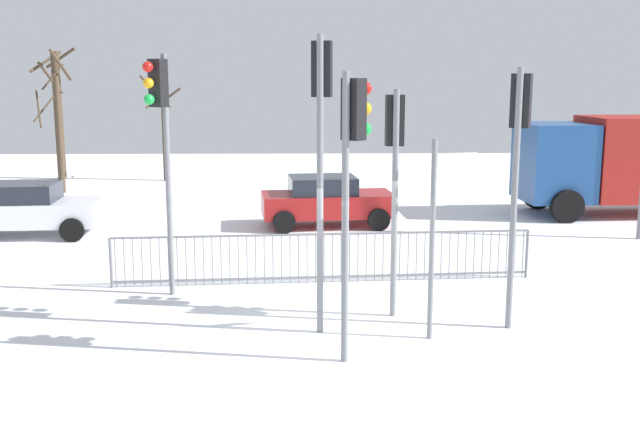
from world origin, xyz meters
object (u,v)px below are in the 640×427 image
object	(u,v)px
traffic_light_mid_right	(519,139)
car_red_far	(326,200)
traffic_light_foreground_right	(161,121)
delivery_truck	(635,160)
traffic_light_foreground_left	(352,152)
traffic_light_mid_left	(322,118)
bare_tree_centre	(58,131)
bare_tree_left	(58,110)
direction_sign_post	(436,229)
bare_tree_right	(165,130)
car_white_trailing	(26,209)
traffic_light_rear_left	(394,151)

from	to	relation	value
traffic_light_mid_right	car_red_far	bearing A→B (deg)	135.89
traffic_light_foreground_right	delivery_truck	bearing A→B (deg)	-112.26
traffic_light_mid_right	traffic_light_foreground_left	bearing A→B (deg)	-125.41
traffic_light_mid_left	delivery_truck	size ratio (longest dim) A/B	0.70
bare_tree_centre	bare_tree_left	bearing A→B (deg)	107.54
traffic_light_mid_right	delivery_truck	size ratio (longest dim) A/B	0.62
traffic_light_foreground_right	direction_sign_post	xyz separation A→B (m)	(4.89, -2.51, -1.61)
bare_tree_centre	bare_tree_right	size ratio (longest dim) A/B	1.09
traffic_light_foreground_left	bare_tree_right	size ratio (longest dim) A/B	1.00
traffic_light_foreground_right	bare_tree_centre	size ratio (longest dim) A/B	0.99
traffic_light_foreground_left	bare_tree_left	size ratio (longest dim) A/B	0.79
traffic_light_mid_left	bare_tree_centre	bearing A→B (deg)	133.25
traffic_light_mid_right	bare_tree_left	bearing A→B (deg)	153.38
direction_sign_post	traffic_light_foreground_left	bearing A→B (deg)	-161.89
traffic_light_foreground_left	car_red_far	world-z (taller)	traffic_light_foreground_left
traffic_light_mid_left	car_red_far	world-z (taller)	traffic_light_mid_left
car_white_trailing	bare_tree_centre	distance (m)	8.10
car_red_far	delivery_truck	world-z (taller)	delivery_truck
traffic_light_foreground_right	car_white_trailing	xyz separation A→B (m)	(-4.88, 5.75, -2.71)
bare_tree_right	traffic_light_mid_left	bearing A→B (deg)	-71.91
traffic_light_foreground_right	bare_tree_centre	world-z (taller)	bare_tree_centre
traffic_light_foreground_right	traffic_light_mid_left	bearing A→B (deg)	-179.30
traffic_light_rear_left	traffic_light_mid_left	xyz separation A→B (m)	(-1.32, -0.86, 0.63)
traffic_light_rear_left	traffic_light_mid_left	distance (m)	1.70
traffic_light_foreground_right	car_white_trailing	world-z (taller)	traffic_light_foreground_right
traffic_light_mid_left	traffic_light_foreground_left	bearing A→B (deg)	-60.85
traffic_light_foreground_right	bare_tree_right	world-z (taller)	traffic_light_foreground_right
traffic_light_foreground_left	direction_sign_post	size ratio (longest dim) A/B	1.31
direction_sign_post	car_white_trailing	distance (m)	12.84
traffic_light_mid_left	bare_tree_centre	distance (m)	18.28
traffic_light_mid_left	car_red_far	xyz separation A→B (m)	(0.35, 8.98, -2.88)
traffic_light_mid_right	bare_tree_centre	xyz separation A→B (m)	(-12.84, 15.42, -0.94)
traffic_light_mid_right	delivery_truck	bearing A→B (deg)	84.34
bare_tree_left	traffic_light_foreground_right	bearing A→B (deg)	-66.13
traffic_light_rear_left	direction_sign_post	distance (m)	1.84
traffic_light_mid_right	direction_sign_post	size ratio (longest dim) A/B	1.34
traffic_light_rear_left	car_white_trailing	bearing A→B (deg)	140.77
traffic_light_rear_left	direction_sign_post	xyz separation A→B (m)	(0.54, -1.33, -1.15)
traffic_light_rear_left	delivery_truck	world-z (taller)	traffic_light_rear_left
traffic_light_foreground_right	car_red_far	distance (m)	8.19
traffic_light_rear_left	bare_tree_right	size ratio (longest dim) A/B	0.93
car_white_trailing	bare_tree_right	distance (m)	11.22
traffic_light_foreground_right	bare_tree_right	bearing A→B (deg)	-44.99
car_white_trailing	bare_tree_centre	xyz separation A→B (m)	(-1.59, 7.78, 1.57)
car_white_trailing	traffic_light_mid_left	bearing A→B (deg)	-48.90
traffic_light_rear_left	car_red_far	bearing A→B (deg)	94.44
traffic_light_foreground_left	delivery_truck	distance (m)	15.53
bare_tree_left	traffic_light_mid_right	bearing A→B (deg)	-53.88
traffic_light_foreground_right	direction_sign_post	size ratio (longest dim) A/B	1.42
car_red_far	delivery_truck	bearing A→B (deg)	3.45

